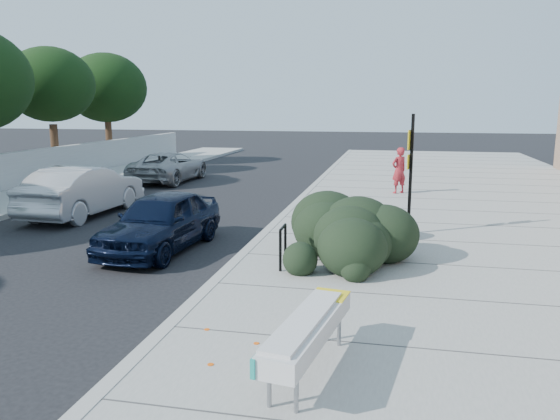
# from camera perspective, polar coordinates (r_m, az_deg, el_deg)

# --- Properties ---
(ground) EXTENTS (120.00, 120.00, 0.00)m
(ground) POSITION_cam_1_polar(r_m,az_deg,el_deg) (9.96, -7.05, -8.36)
(ground) COLOR black
(ground) RESTS_ON ground
(sidewalk_near) EXTENTS (11.20, 50.00, 0.15)m
(sidewalk_near) POSITION_cam_1_polar(r_m,az_deg,el_deg) (14.46, 21.53, -2.64)
(sidewalk_near) COLOR gray
(sidewalk_near) RESTS_ON ground
(curb_near) EXTENTS (0.22, 50.00, 0.17)m
(curb_near) POSITION_cam_1_polar(r_m,az_deg,el_deg) (14.58, -0.70, -1.72)
(curb_near) COLOR #9E9E99
(curb_near) RESTS_ON ground
(curb_far) EXTENTS (0.22, 50.00, 0.17)m
(curb_far) POSITION_cam_1_polar(r_m,az_deg,el_deg) (18.06, -26.30, -0.40)
(curb_far) COLOR #9E9E99
(curb_far) RESTS_ON ground
(tree_far_e) EXTENTS (4.00, 4.00, 5.90)m
(tree_far_e) POSITION_cam_1_polar(r_m,az_deg,el_deg) (27.71, -22.90, 11.96)
(tree_far_e) COLOR #332114
(tree_far_e) RESTS_ON ground
(tree_far_f) EXTENTS (4.40, 4.40, 6.07)m
(tree_far_f) POSITION_cam_1_polar(r_m,az_deg,el_deg) (31.97, -17.72, 12.05)
(tree_far_f) COLOR #332114
(tree_far_f) RESTS_ON ground
(bench) EXTENTS (0.82, 2.29, 0.68)m
(bench) POSITION_cam_1_polar(r_m,az_deg,el_deg) (6.54, 2.97, -12.40)
(bench) COLOR gray
(bench) RESTS_ON sidewalk_near
(bike_rack) EXTENTS (0.06, 0.57, 0.83)m
(bike_rack) POSITION_cam_1_polar(r_m,az_deg,el_deg) (10.61, 0.30, -3.42)
(bike_rack) COLOR black
(bike_rack) RESTS_ON sidewalk_near
(sign_post) EXTENTS (0.15, 0.33, 2.92)m
(sign_post) POSITION_cam_1_polar(r_m,az_deg,el_deg) (13.59, 13.46, 4.36)
(sign_post) COLOR black
(sign_post) RESTS_ON sidewalk_near
(hedge) EXTENTS (2.26, 3.97, 1.43)m
(hedge) POSITION_cam_1_polar(r_m,az_deg,el_deg) (11.66, 7.65, -1.11)
(hedge) COLOR black
(hedge) RESTS_ON sidewalk_near
(sedan_navy) EXTENTS (1.87, 4.05, 1.35)m
(sedan_navy) POSITION_cam_1_polar(r_m,az_deg,el_deg) (12.71, -12.35, -1.15)
(sedan_navy) COLOR black
(sedan_navy) RESTS_ON ground
(wagon_silver) EXTENTS (1.75, 4.61, 1.50)m
(wagon_silver) POSITION_cam_1_polar(r_m,az_deg,el_deg) (17.39, -19.84, 1.92)
(wagon_silver) COLOR #A3A3A7
(wagon_silver) RESTS_ON ground
(suv_silver) EXTENTS (2.23, 4.66, 1.28)m
(suv_silver) POSITION_cam_1_polar(r_m,az_deg,el_deg) (24.21, -11.50, 4.45)
(suv_silver) COLOR #95979A
(suv_silver) RESTS_ON ground
(pedestrian) EXTENTS (0.72, 0.68, 1.65)m
(pedestrian) POSITION_cam_1_polar(r_m,az_deg,el_deg) (20.02, 12.33, 4.07)
(pedestrian) COLOR maroon
(pedestrian) RESTS_ON sidewalk_near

